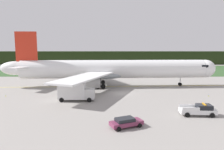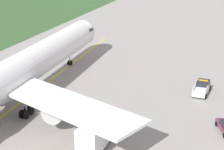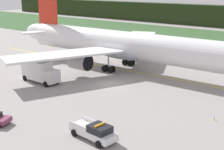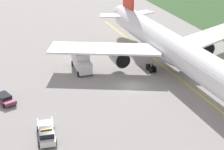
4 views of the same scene
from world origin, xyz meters
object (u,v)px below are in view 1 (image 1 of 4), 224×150
Objects in this scene: ops_pickup_truck at (198,110)px; catering_truck at (75,92)px; airliner at (110,70)px; staff_car at (125,122)px.

catering_truck is at bearing 156.55° from ops_pickup_truck.
airliner is 17.29m from catering_truck.
airliner is at bearing 65.74° from catering_truck.
catering_truck is 16.93m from staff_car.
ops_pickup_truck is at bearing 22.19° from staff_car.
airliner is 8.16× the size of catering_truck.
ops_pickup_truck reaches higher than staff_car.
staff_car is at bearing -157.81° from ops_pickup_truck.
ops_pickup_truck is 0.78× the size of catering_truck.
airliner reaches higher than staff_car.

